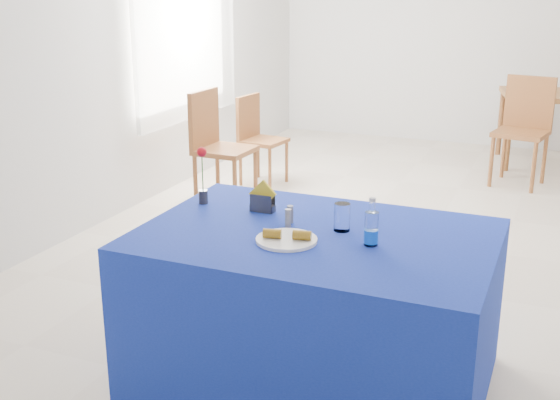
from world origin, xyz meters
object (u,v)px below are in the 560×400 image
object	(u,v)px
chair_bg_left	(524,123)
plate	(287,240)
chair_win_a	(216,140)
water_bottle	(371,230)
chair_win_b	(257,133)
blue_table	(315,308)

from	to	relation	value
chair_bg_left	plate	bearing A→B (deg)	-88.98
plate	chair_bg_left	bearing A→B (deg)	80.40
chair_win_a	chair_bg_left	bearing A→B (deg)	-51.96
water_bottle	chair_win_b	distance (m)	3.69
plate	water_bottle	xyz separation A→B (m)	(0.35, 0.10, 0.06)
plate	chair_win_b	distance (m)	3.60
water_bottle	blue_table	bearing A→B (deg)	169.58
chair_win_a	chair_win_b	world-z (taller)	chair_win_a
blue_table	plate	bearing A→B (deg)	-118.78
chair_win_a	chair_win_b	distance (m)	0.76
plate	water_bottle	world-z (taller)	water_bottle
chair_bg_left	chair_win_a	size ratio (longest dim) A/B	1.02
water_bottle	chair_win_a	distance (m)	3.10
water_bottle	chair_bg_left	bearing A→B (deg)	85.07
water_bottle	chair_win_b	world-z (taller)	water_bottle
chair_win_a	plate	bearing A→B (deg)	-144.10
chair_bg_left	chair_win_a	bearing A→B (deg)	-133.35
plate	chair_win_a	size ratio (longest dim) A/B	0.28
blue_table	chair_win_b	world-z (taller)	chair_win_b
blue_table	chair_bg_left	size ratio (longest dim) A/B	1.59
water_bottle	plate	bearing A→B (deg)	-163.73
plate	chair_win_b	xyz separation A→B (m)	(-1.61, 3.21, -0.29)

